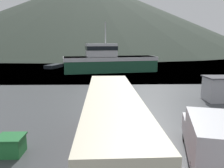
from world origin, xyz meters
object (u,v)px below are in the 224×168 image
Objects in this scene: tour_bus at (112,124)px; delivery_van at (210,138)px; small_boat at (54,66)px; fishing_boat at (109,61)px; dock_kiosk at (219,89)px; storage_bin at (11,145)px.

tour_bus reaches higher than delivery_van.
small_boat is at bearing 127.32° from delivery_van.
dock_kiosk is at bearing 14.39° from fishing_boat.
delivery_van is (4.78, -0.24, -0.67)m from tour_bus.
fishing_boat is at bearing 166.78° from small_boat.
dock_kiosk reaches higher than storage_bin.
tour_bus reaches higher than storage_bin.
storage_bin is (-5.47, -33.19, -1.69)m from fishing_boat.
dock_kiosk is (10.92, -22.75, -0.95)m from fishing_boat.
storage_bin is 0.24× the size of small_boat.
tour_bus is 4.83m from delivery_van.
storage_bin is at bearing -20.61° from fishing_boat.
fishing_boat reaches higher than tour_bus.
fishing_boat reaches higher than small_boat.
dock_kiosk is at bearing 144.45° from small_boat.
small_boat is at bearing -130.56° from fishing_boat.
fishing_boat is at bearing 115.64° from dock_kiosk.
dock_kiosk is 0.51× the size of small_boat.
fishing_boat reaches higher than storage_bin.
fishing_boat is 33.68m from storage_bin.
delivery_van is 34.47m from fishing_boat.
delivery_van is 44.82m from small_boat.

